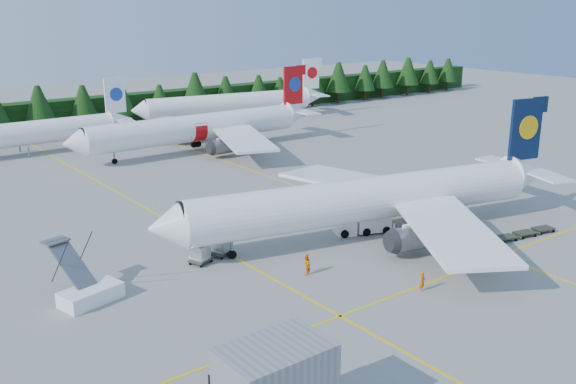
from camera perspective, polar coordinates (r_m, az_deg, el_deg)
ground at (r=63.23m, az=10.55°, el=-5.30°), size 320.00×320.00×0.00m
taxi_stripe_a at (r=70.14m, az=-9.63°, el=-3.06°), size 0.25×120.00×0.01m
taxi_stripe_b at (r=80.78m, az=2.98°, el=-0.25°), size 0.25×120.00×0.01m
taxi_stripe_cross at (r=59.71m, az=14.82°, el=-6.89°), size 80.00×0.25×0.01m
treeline_hedge at (r=130.36m, az=-17.11°, el=6.75°), size 220.00×4.00×6.00m
airliner_navy at (r=65.17m, az=6.32°, el=-0.80°), size 44.30×36.06×13.06m
airliner_red at (r=104.86m, az=-8.58°, el=5.56°), size 43.47×35.81×12.65m
airliner_far_left at (r=109.21m, az=-24.05°, el=4.59°), size 38.40×3.97×11.17m
airliner_far_right at (r=131.97m, az=-5.63°, el=7.83°), size 41.07×10.07×12.00m
airstairs at (r=54.54m, az=-17.36°, el=-8.32°), size 5.23×7.10×4.31m
service_truck at (r=67.44m, az=6.65°, el=-2.50°), size 6.13×4.14×2.79m
dolly_train at (r=69.61m, az=19.55°, el=-3.60°), size 10.48×3.05×0.13m
uld_pair at (r=60.53m, az=-6.88°, el=-5.09°), size 4.88×2.65×1.51m
crew_a at (r=55.01m, az=11.86°, el=-7.77°), size 0.73×0.60×1.72m
crew_b at (r=56.95m, az=1.62°, el=-6.47°), size 1.14×1.06×1.87m
crew_c at (r=64.58m, az=9.67°, el=-4.02°), size 0.59×0.75×1.61m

